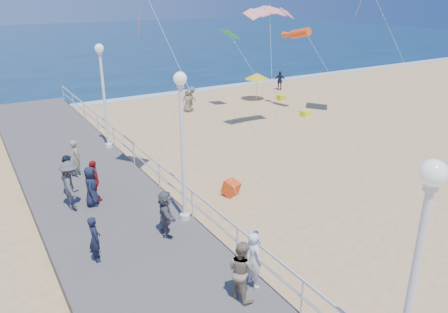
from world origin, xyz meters
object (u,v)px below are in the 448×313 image
lamp_post_mid (182,133)px  woman_holding_toddler (254,259)px  spectator_5 (165,213)px  beach_walker_a (192,99)px  beach_chair_right (281,98)px  lamp_post_near (415,272)px  beach_walker_b (280,81)px  spectator_6 (76,158)px  spectator_0 (95,239)px  beach_umbrella (257,76)px  spectator_4 (91,186)px  box_kite (231,189)px  beach_chair_left (305,114)px  beach_walker_c (188,101)px  spectator_3 (94,181)px  lamp_post_far (103,86)px  toddler_held (255,243)px  spectator_7 (69,175)px  spectator_1 (241,270)px  spectator_2 (71,185)px

lamp_post_mid → woman_holding_toddler: (-0.05, -4.37, -2.42)m
spectator_5 → beach_walker_a: (8.80, 15.25, -0.31)m
woman_holding_toddler → spectator_5: size_ratio=1.05×
spectator_5 → beach_chair_right: spectator_5 is taller
lamp_post_near → woman_holding_toddler: 5.22m
lamp_post_mid → beach_walker_b: (17.55, 16.97, -2.86)m
spectator_6 → spectator_0: bearing=172.1°
spectator_6 → beach_umbrella: 18.28m
beach_umbrella → spectator_5: bearing=-133.3°
spectator_4 → beach_walker_b: spectator_4 is taller
lamp_post_near → spectator_4: 12.35m
box_kite → beach_chair_left: 13.46m
beach_walker_c → lamp_post_near: bearing=-71.3°
spectator_3 → beach_umbrella: beach_umbrella is taller
beach_chair_left → lamp_post_near: bearing=-127.0°
woman_holding_toddler → beach_walker_c: woman_holding_toddler is taller
beach_chair_left → beach_chair_right: (1.54, 4.63, 0.00)m
beach_walker_b → woman_holding_toddler: bearing=89.8°
box_kite → beach_chair_right: size_ratio=1.09×
spectator_5 → beach_chair_left: 17.83m
lamp_post_mid → spectator_0: size_ratio=3.61×
lamp_post_far → spectator_5: (-1.00, -9.61, -2.46)m
toddler_held → spectator_6: (-2.43, 10.22, -0.40)m
spectator_4 → spectator_7: (-0.49, 1.45, 0.05)m
woman_holding_toddler → toddler_held: (0.15, 0.15, 0.40)m
spectator_6 → spectator_7: (-0.70, -1.72, -0.00)m
toddler_held → spectator_3: (-2.43, 7.36, -0.40)m
spectator_5 → beach_walker_c: bearing=-14.3°
lamp_post_mid → beach_walker_b: 24.58m
spectator_4 → box_kite: spectator_4 is taller
toddler_held → beach_walker_b: 27.47m
spectator_3 → beach_walker_c: size_ratio=1.04×
lamp_post_near → spectator_3: bearing=100.8°
toddler_held → spectator_0: bearing=45.3°
spectator_1 → spectator_3: 7.96m
spectator_0 → spectator_6: size_ratio=0.88×
spectator_1 → spectator_2: bearing=7.2°
spectator_1 → spectator_2: spectator_2 is taller
spectator_1 → box_kite: size_ratio=2.84×
spectator_0 → beach_walker_a: (11.25, 15.53, -0.25)m
box_kite → spectator_7: bearing=134.7°
toddler_held → beach_chair_right: toddler_held is taller
spectator_7 → box_kite: 6.60m
spectator_2 → box_kite: spectator_2 is taller
spectator_1 → beach_chair_left: spectator_1 is taller
box_kite → toddler_held: bearing=-135.6°
woman_holding_toddler → box_kite: size_ratio=2.79×
box_kite → spectator_6: bearing=119.1°
beach_walker_a → woman_holding_toddler: bearing=-155.4°
woman_holding_toddler → spectator_4: woman_holding_toddler is taller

